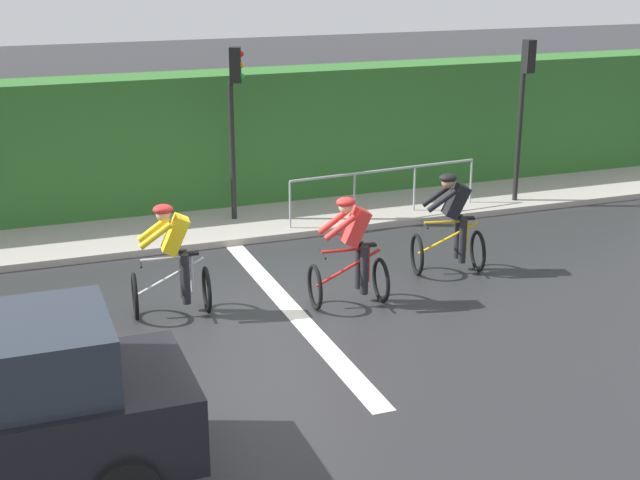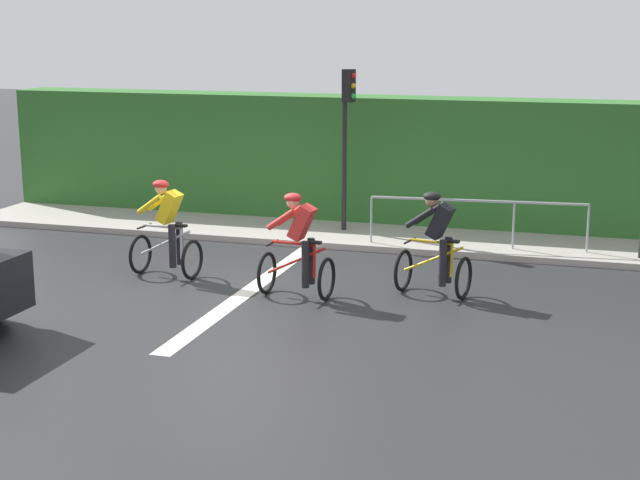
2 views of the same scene
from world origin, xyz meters
name	(u,v)px [view 1 (image 1 of 2)]	position (x,y,z in m)	size (l,w,h in m)	color
ground_plane	(268,307)	(0.00, 0.00, 0.00)	(80.00, 80.00, 0.00)	#28282B
sidewalk_kerb	(299,212)	(-4.31, 2.00, 0.06)	(2.80, 18.69, 0.12)	#9E998E
stone_wall_low	(284,189)	(-5.21, 2.00, 0.31)	(0.44, 18.69, 0.62)	gray
hedge_wall	(279,136)	(-5.51, 2.00, 1.36)	(1.10, 18.69, 2.72)	#2D6628
road_marking_stop_line	(287,304)	(0.00, 0.29, 0.00)	(7.00, 0.30, 0.01)	silver
cyclist_lead	(451,226)	(-0.36, 3.21, 0.80)	(0.88, 1.19, 1.66)	black
cyclist_second	(351,254)	(0.36, 1.17, 0.80)	(0.77, 1.13, 1.66)	black
cyclist_mid	(172,263)	(-0.19, -1.34, 0.80)	(0.78, 1.14, 1.66)	black
traffic_light_near_crossing	(234,109)	(-4.16, 0.71, 2.22)	(0.26, 0.30, 3.34)	black
traffic_light_far_junction	(524,97)	(-3.42, 6.44, 2.22)	(0.22, 0.31, 3.34)	black
pedestrian_railing_kerbside	(385,180)	(-3.41, 3.45, 0.80)	(0.41, 4.02, 1.03)	#999EA3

